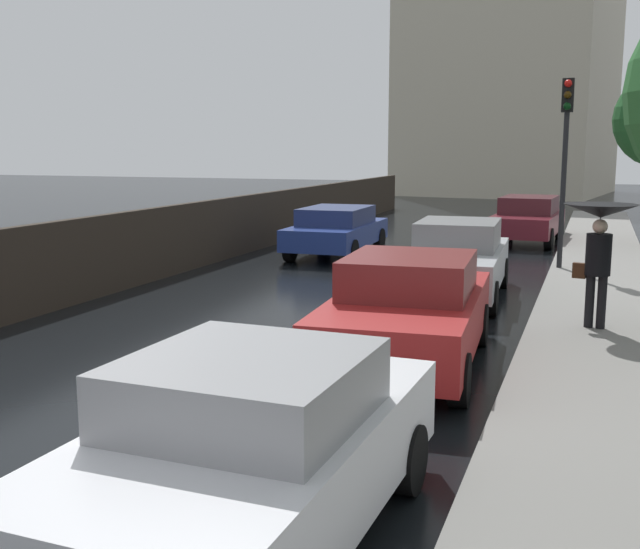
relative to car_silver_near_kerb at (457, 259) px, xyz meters
The scene contains 10 objects.
ground 9.35m from the car_silver_near_kerb, 105.12° to the right, with size 120.00×120.00×0.00m, color black.
sidewalk_strip 9.41m from the car_silver_near_kerb, 73.47° to the right, with size 2.20×60.00×0.14m, color gray.
car_silver_near_kerb is the anchor object (origin of this frame).
car_white_mid_road 10.04m from the car_silver_near_kerb, 88.70° to the right, with size 2.00×3.98×1.47m.
car_maroon_far_ahead 9.68m from the car_silver_near_kerb, 86.84° to the left, with size 2.06×4.50×1.43m.
car_red_behind_camera 5.03m from the car_silver_near_kerb, 87.52° to the right, with size 2.13×4.43×1.52m.
car_blue_far_lane 6.30m from the car_silver_near_kerb, 130.63° to the left, with size 1.96×4.29×1.34m.
pedestrian_with_umbrella_near 3.63m from the car_silver_near_kerb, 42.68° to the right, with size 1.11×1.11×1.94m.
traffic_light 4.80m from the car_silver_near_kerb, 64.93° to the left, with size 0.26×0.39×4.34m.
distant_tower 36.73m from the car_silver_near_kerb, 94.76° to the left, with size 13.15×13.51×24.97m.
Camera 1 is at (4.94, -5.86, 2.94)m, focal length 42.92 mm.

